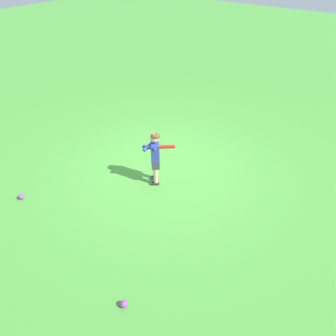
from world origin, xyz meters
name	(u,v)px	position (x,y,z in m)	size (l,w,h in m)	color
ground_plane	(165,166)	(0.00, 0.00, 0.00)	(40.00, 40.00, 0.00)	#479338
child_batter	(155,154)	(0.54, 0.19, 0.65)	(0.37, 0.58, 1.08)	#232328
play_ball_center_lawn	(124,304)	(2.91, 1.51, 0.05)	(0.10, 0.10, 0.10)	purple
play_ball_far_right	(21,197)	(2.43, -1.50, 0.05)	(0.10, 0.10, 0.10)	purple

